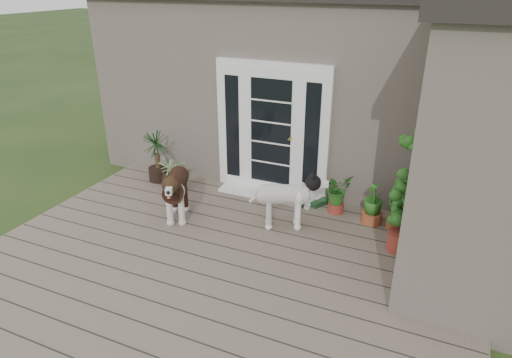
% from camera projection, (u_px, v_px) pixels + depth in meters
% --- Properties ---
extents(deck, '(6.20, 4.60, 0.12)m').
position_uv_depth(deck, '(221.00, 266.00, 5.74)').
color(deck, '#6B5B4C').
rests_on(deck, ground).
extents(house_main, '(7.40, 4.00, 3.10)m').
position_uv_depth(house_main, '(321.00, 83.00, 8.67)').
color(house_main, '#665E54').
rests_on(house_main, ground).
extents(house_wing, '(1.60, 2.40, 3.10)m').
position_uv_depth(house_wing, '(494.00, 163.00, 4.98)').
color(house_wing, '#665E54').
rests_on(house_wing, ground).
extents(door_unit, '(1.90, 0.14, 2.15)m').
position_uv_depth(door_unit, '(272.00, 130.00, 7.18)').
color(door_unit, white).
rests_on(door_unit, deck).
extents(door_step, '(1.60, 0.40, 0.05)m').
position_uv_depth(door_step, '(266.00, 194.00, 7.45)').
color(door_step, white).
rests_on(door_step, deck).
extents(brindle_dog, '(0.78, 1.04, 0.80)m').
position_uv_depth(brindle_dog, '(177.00, 194.00, 6.61)').
color(brindle_dog, '#321B12').
rests_on(brindle_dog, deck).
extents(white_dog, '(0.98, 0.70, 0.75)m').
position_uv_depth(white_dog, '(284.00, 203.00, 6.38)').
color(white_dog, white).
rests_on(white_dog, deck).
extents(spider_plant, '(0.63, 0.63, 0.64)m').
position_uv_depth(spider_plant, '(172.00, 171.00, 7.56)').
color(spider_plant, '#A2BC74').
rests_on(spider_plant, deck).
extents(yucca, '(0.71, 0.71, 0.95)m').
position_uv_depth(yucca, '(157.00, 155.00, 7.82)').
color(yucca, '#11341A').
rests_on(yucca, deck).
extents(herb_a, '(0.59, 0.59, 0.54)m').
position_uv_depth(herb_a, '(337.00, 196.00, 6.82)').
color(herb_a, '#1D4D16').
rests_on(herb_a, deck).
extents(herb_b, '(0.50, 0.50, 0.56)m').
position_uv_depth(herb_b, '(397.00, 211.00, 6.37)').
color(herb_b, '#205F1B').
rests_on(herb_b, deck).
extents(herb_c, '(0.35, 0.35, 0.52)m').
position_uv_depth(herb_c, '(373.00, 207.00, 6.53)').
color(herb_c, '#1B5E1F').
rests_on(herb_c, deck).
extents(sapling, '(0.66, 0.66, 1.84)m').
position_uv_depth(sapling, '(409.00, 187.00, 5.60)').
color(sapling, '#1B5017').
rests_on(sapling, deck).
extents(clog_left, '(0.18, 0.31, 0.09)m').
position_uv_depth(clog_left, '(302.00, 202.00, 7.13)').
color(clog_left, black).
rests_on(clog_left, deck).
extents(clog_right, '(0.29, 0.36, 0.10)m').
position_uv_depth(clog_right, '(319.00, 203.00, 7.10)').
color(clog_right, '#16391E').
rests_on(clog_right, deck).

